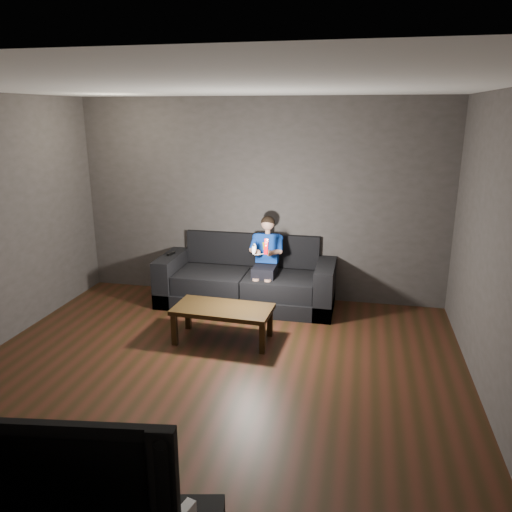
# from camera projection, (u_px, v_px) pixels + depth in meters

# --- Properties ---
(floor) EXTENTS (5.00, 5.00, 0.00)m
(floor) POSITION_uv_depth(u_px,v_px,m) (207.00, 385.00, 4.75)
(floor) COLOR black
(floor) RESTS_ON ground
(back_wall) EXTENTS (5.00, 0.04, 2.70)m
(back_wall) POSITION_uv_depth(u_px,v_px,m) (260.00, 201.00, 6.72)
(back_wall) COLOR #373330
(back_wall) RESTS_ON ground
(front_wall) EXTENTS (5.00, 0.04, 2.70)m
(front_wall) POSITION_uv_depth(u_px,v_px,m) (11.00, 407.00, 2.02)
(front_wall) COLOR #373330
(front_wall) RESTS_ON ground
(right_wall) EXTENTS (0.04, 5.00, 2.70)m
(right_wall) POSITION_uv_depth(u_px,v_px,m) (510.00, 266.00, 3.87)
(right_wall) COLOR #373330
(right_wall) RESTS_ON ground
(ceiling) EXTENTS (5.00, 5.00, 0.02)m
(ceiling) POSITION_uv_depth(u_px,v_px,m) (197.00, 86.00, 3.99)
(ceiling) COLOR silver
(ceiling) RESTS_ON back_wall
(sofa) EXTENTS (2.33, 1.00, 0.90)m
(sofa) POSITION_uv_depth(u_px,v_px,m) (248.00, 282.00, 6.74)
(sofa) COLOR black
(sofa) RESTS_ON floor
(child) EXTENTS (0.43, 0.53, 1.06)m
(child) POSITION_uv_depth(u_px,v_px,m) (266.00, 253.00, 6.50)
(child) COLOR black
(child) RESTS_ON sofa
(wii_remote_red) EXTENTS (0.05, 0.07, 0.19)m
(wii_remote_red) POSITION_uv_depth(u_px,v_px,m) (266.00, 246.00, 6.04)
(wii_remote_red) COLOR #E0000B
(wii_remote_red) RESTS_ON child
(nunchuk_white) EXTENTS (0.07, 0.09, 0.14)m
(nunchuk_white) POSITION_uv_depth(u_px,v_px,m) (254.00, 249.00, 6.08)
(nunchuk_white) COLOR white
(nunchuk_white) RESTS_ON child
(wii_remote_black) EXTENTS (0.07, 0.16, 0.03)m
(wii_remote_black) POSITION_uv_depth(u_px,v_px,m) (171.00, 254.00, 6.77)
(wii_remote_black) COLOR black
(wii_remote_black) RESTS_ON sofa
(coffee_table) EXTENTS (1.12, 0.60, 0.40)m
(coffee_table) POSITION_uv_depth(u_px,v_px,m) (223.00, 312.00, 5.59)
(coffee_table) COLOR black
(coffee_table) RESTS_ON floor
(tv) EXTENTS (1.18, 0.31, 0.67)m
(tv) POSITION_uv_depth(u_px,v_px,m) (63.00, 469.00, 2.37)
(tv) COLOR black
(tv) RESTS_ON media_console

